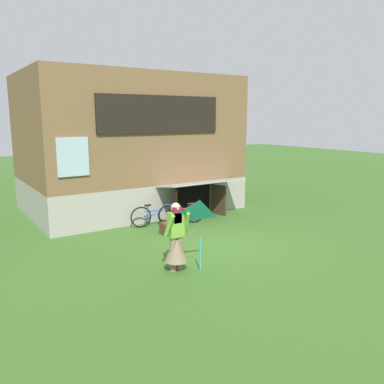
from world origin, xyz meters
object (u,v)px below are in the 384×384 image
object	(u,v)px
kite	(200,218)
person	(176,242)
bicycle_red	(181,213)
bicycle_blue	(155,215)
wooden_crate	(168,228)

from	to	relation	value
kite	person	bearing A→B (deg)	119.09
person	bicycle_red	distance (m)	3.97
person	bicycle_blue	bearing A→B (deg)	82.03
wooden_crate	bicycle_blue	bearing A→B (deg)	85.64
kite	bicycle_blue	world-z (taller)	kite
person	kite	xyz separation A→B (m)	(0.28, -0.51, 0.62)
kite	wooden_crate	xyz separation A→B (m)	(0.99, 3.06, -1.10)
person	bicycle_blue	world-z (taller)	person
person	bicycle_red	size ratio (longest dim) A/B	1.04
person	bicycle_red	world-z (taller)	person
kite	wooden_crate	bearing A→B (deg)	72.05
bicycle_red	bicycle_blue	size ratio (longest dim) A/B	0.97
bicycle_red	wooden_crate	world-z (taller)	bicycle_red
bicycle_red	kite	bearing A→B (deg)	-101.12
bicycle_red	wooden_crate	size ratio (longest dim) A/B	3.63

